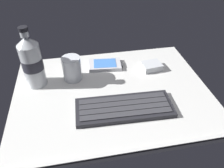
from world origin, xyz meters
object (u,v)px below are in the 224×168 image
water_bottle (32,62)px  juice_cup (72,69)px  charger_block (151,66)px  handheld_device (105,65)px  keyboard (124,108)px

water_bottle → juice_cup: bearing=3.4°
juice_cup → charger_block: size_ratio=1.21×
handheld_device → water_bottle: (-24.42, -6.12, 8.28)cm
handheld_device → water_bottle: 26.50cm
keyboard → charger_block: size_ratio=4.20×
handheld_device → charger_block: (16.90, -4.81, 0.47)cm
keyboard → juice_cup: juice_cup is taller
juice_cup → charger_block: (29.11, 0.59, -2.71)cm
juice_cup → keyboard: bearing=-52.0°
keyboard → charger_block: (14.74, 18.95, 0.39)cm
water_bottle → keyboard: bearing=-33.6°
keyboard → charger_block: charger_block is taller
charger_block → keyboard: bearing=-127.9°
juice_cup → water_bottle: size_ratio=0.41×
handheld_device → juice_cup: 13.73cm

